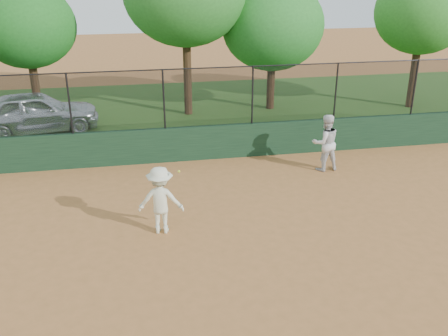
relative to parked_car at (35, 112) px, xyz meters
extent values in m
plane|color=#AB6B37|center=(5.37, -10.22, -0.83)|extent=(80.00, 80.00, 0.00)
cube|color=#1A3921|center=(5.37, -4.22, -0.23)|extent=(26.00, 0.20, 1.20)
cube|color=#285119|center=(5.37, 1.78, -0.83)|extent=(36.00, 12.00, 0.01)
imported|color=silver|center=(0.00, 0.00, 0.00)|extent=(5.14, 2.79, 1.66)
imported|color=silver|center=(9.93, -5.90, 0.12)|extent=(0.96, 0.78, 1.89)
imported|color=beige|center=(4.37, -9.04, 0.06)|extent=(1.24, 0.85, 1.77)
sphere|color=#BDD42F|center=(4.83, -9.33, 0.92)|extent=(0.06, 0.06, 0.06)
cube|color=black|center=(5.37, -4.22, 1.37)|extent=(26.00, 0.02, 2.00)
cylinder|color=black|center=(5.37, -4.22, 2.35)|extent=(26.00, 0.04, 0.04)
cylinder|color=black|center=(1.87, -4.22, 1.37)|extent=(0.06, 0.06, 2.00)
cylinder|color=black|center=(4.87, -4.22, 1.37)|extent=(0.06, 0.06, 2.00)
cylinder|color=black|center=(7.87, -4.22, 1.37)|extent=(0.06, 0.06, 2.00)
cylinder|color=black|center=(10.87, -4.22, 1.37)|extent=(0.06, 0.06, 2.00)
cylinder|color=black|center=(13.87, -4.22, 1.37)|extent=(0.06, 0.06, 2.00)
cylinder|color=#412A16|center=(-0.33, 2.63, 0.31)|extent=(0.36, 0.36, 2.28)
ellipsoid|color=#1A5D1B|center=(-0.33, 2.63, 3.05)|extent=(4.13, 3.76, 3.57)
cylinder|color=#422A17|center=(6.32, 1.45, 0.78)|extent=(0.36, 0.36, 3.22)
cylinder|color=#3E2614|center=(10.19, 1.65, 0.17)|extent=(0.36, 0.36, 2.00)
ellipsoid|color=#226922|center=(10.19, 1.65, 2.94)|extent=(4.58, 4.16, 3.95)
cylinder|color=#422917|center=(16.79, 0.70, 0.50)|extent=(0.36, 0.36, 2.67)
ellipsoid|color=#286E1F|center=(16.79, 0.70, 3.50)|extent=(4.29, 3.90, 3.71)
camera|label=1|loc=(3.85, -20.32, 5.56)|focal=40.00mm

